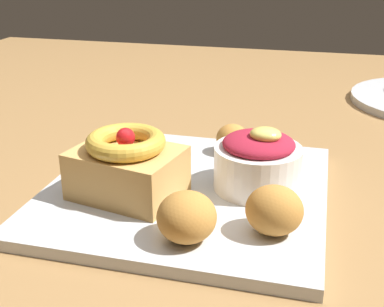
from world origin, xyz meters
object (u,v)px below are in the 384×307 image
(fritter_back, at_px, (274,210))
(fritter_front, at_px, (187,217))
(cake_slice, at_px, (127,166))
(fritter_middle, at_px, (232,139))
(berry_ramekin, at_px, (258,161))
(front_plate, at_px, (187,191))

(fritter_back, bearing_deg, fritter_front, -157.22)
(cake_slice, xyz_separation_m, fritter_middle, (0.08, 0.13, -0.01))
(cake_slice, relative_size, berry_ramekin, 1.30)
(fritter_back, bearing_deg, front_plate, 143.88)
(cake_slice, xyz_separation_m, berry_ramekin, (0.12, 0.05, -0.00))
(front_plate, relative_size, fritter_front, 5.39)
(front_plate, distance_m, fritter_back, 0.12)
(front_plate, height_order, fritter_back, fritter_back)
(cake_slice, height_order, fritter_front, cake_slice)
(fritter_front, bearing_deg, front_plate, 104.85)
(cake_slice, relative_size, fritter_middle, 2.99)
(front_plate, xyz_separation_m, berry_ramekin, (0.07, 0.01, 0.03))
(fritter_middle, bearing_deg, cake_slice, -121.00)
(front_plate, xyz_separation_m, fritter_front, (0.03, -0.10, 0.03))
(fritter_front, height_order, fritter_back, same)
(fritter_front, bearing_deg, cake_slice, 139.91)
(fritter_middle, xyz_separation_m, fritter_back, (0.07, -0.17, 0.00))
(fritter_back, bearing_deg, fritter_middle, 111.51)
(front_plate, bearing_deg, fritter_back, -36.12)
(fritter_front, height_order, fritter_middle, fritter_front)
(fritter_middle, height_order, fritter_back, fritter_back)
(fritter_back, bearing_deg, berry_ramekin, 106.98)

